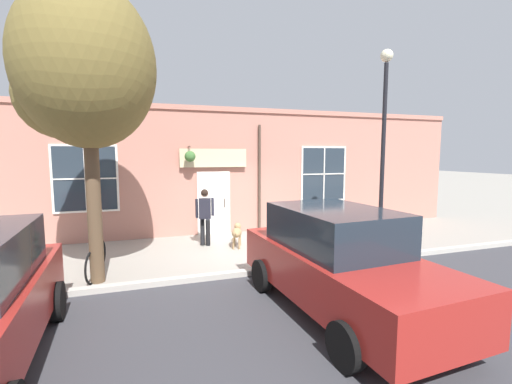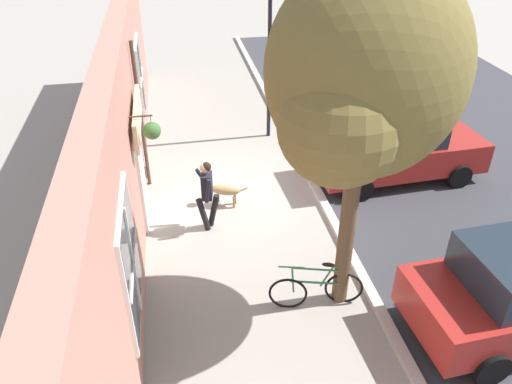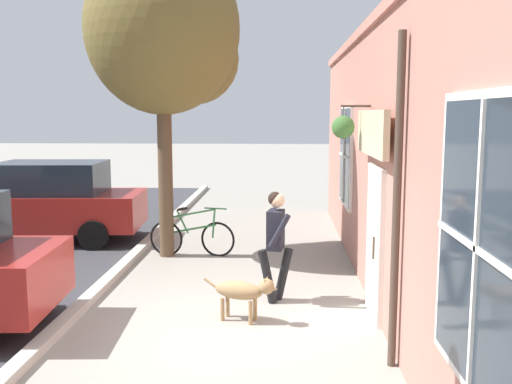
# 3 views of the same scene
# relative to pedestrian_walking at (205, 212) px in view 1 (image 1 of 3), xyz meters

# --- Properties ---
(ground_plane) EXTENTS (90.00, 90.00, 0.00)m
(ground_plane) POSITION_rel_pedestrian_walking_xyz_m (0.79, 1.15, -1.00)
(ground_plane) COLOR gray
(curb_and_road) EXTENTS (10.10, 28.00, 0.12)m
(curb_and_road) POSITION_rel_pedestrian_walking_xyz_m (6.64, 1.15, -0.98)
(curb_and_road) COLOR #B2ADA3
(curb_and_road) RESTS_ON ground_plane
(storefront_facade) EXTENTS (0.95, 18.00, 4.23)m
(storefront_facade) POSITION_rel_pedestrian_walking_xyz_m (-1.55, 1.13, 1.13)
(storefront_facade) COLOR #B27566
(storefront_facade) RESTS_ON ground_plane
(pedestrian_walking) EXTENTS (0.55, 0.60, 1.67)m
(pedestrian_walking) POSITION_rel_pedestrian_walking_xyz_m (0.00, 0.00, 0.00)
(pedestrian_walking) COLOR black
(pedestrian_walking) RESTS_ON ground_plane
(dog_on_leash) EXTENTS (1.05, 0.49, 0.66)m
(dog_on_leash) POSITION_rel_pedestrian_walking_xyz_m (0.43, 0.85, -0.57)
(dog_on_leash) COLOR #997A51
(dog_on_leash) RESTS_ON ground_plane
(street_tree_by_curb) EXTENTS (2.93, 2.77, 5.99)m
(street_tree_by_curb) POSITION_rel_pedestrian_walking_xyz_m (2.09, -2.76, 3.27)
(street_tree_by_curb) COLOR brown
(street_tree_by_curb) RESTS_ON ground_plane
(leaning_bicycle) EXTENTS (1.73, 0.25, 1.00)m
(leaning_bicycle) POSITION_rel_pedestrian_walking_xyz_m (1.69, -2.73, -0.62)
(leaning_bicycle) COLOR black
(leaning_bicycle) RESTS_ON ground_plane
(parked_car_mid_block) EXTENTS (4.40, 2.13, 1.75)m
(parked_car_mid_block) POSITION_rel_pedestrian_walking_xyz_m (4.94, 1.40, -0.12)
(parked_car_mid_block) COLOR maroon
(parked_car_mid_block) RESTS_ON ground_plane
(street_lamp) EXTENTS (0.32, 0.32, 5.35)m
(street_lamp) POSITION_rel_pedestrian_walking_xyz_m (2.23, 4.37, 2.45)
(street_lamp) COLOR black
(street_lamp) RESTS_ON ground_plane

